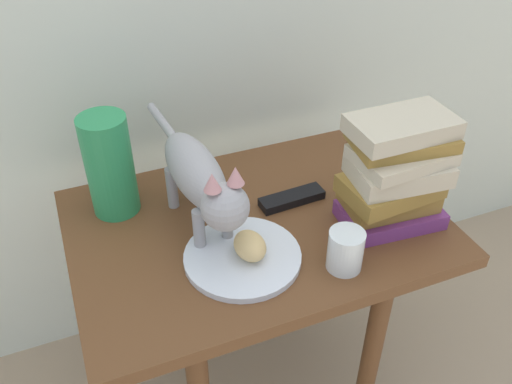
# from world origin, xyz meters

# --- Properties ---
(side_table) EXTENTS (0.79, 0.55, 0.61)m
(side_table) POSITION_xyz_m (0.00, 0.00, 0.52)
(side_table) COLOR brown
(side_table) RESTS_ON ground
(plate) EXTENTS (0.23, 0.23, 0.01)m
(plate) POSITION_xyz_m (-0.07, -0.10, 0.62)
(plate) COLOR silver
(plate) RESTS_ON side_table
(bread_roll) EXTENTS (0.07, 0.08, 0.05)m
(bread_roll) POSITION_xyz_m (-0.06, -0.11, 0.65)
(bread_roll) COLOR #E0BC7A
(bread_roll) RESTS_ON plate
(cat) EXTENTS (0.11, 0.48, 0.23)m
(cat) POSITION_xyz_m (-0.11, 0.02, 0.74)
(cat) COLOR #99999E
(cat) RESTS_ON side_table
(book_stack) EXTENTS (0.22, 0.16, 0.25)m
(book_stack) POSITION_xyz_m (0.26, -0.10, 0.73)
(book_stack) COLOR #72337A
(book_stack) RESTS_ON side_table
(green_vase) EXTENTS (0.10, 0.10, 0.23)m
(green_vase) POSITION_xyz_m (-0.27, 0.16, 0.72)
(green_vase) COLOR #288C51
(green_vase) RESTS_ON side_table
(candle_jar) EXTENTS (0.07, 0.07, 0.08)m
(candle_jar) POSITION_xyz_m (0.11, -0.19, 0.65)
(candle_jar) COLOR silver
(candle_jar) RESTS_ON side_table
(tv_remote) EXTENTS (0.15, 0.05, 0.02)m
(tv_remote) POSITION_xyz_m (0.10, 0.03, 0.62)
(tv_remote) COLOR black
(tv_remote) RESTS_ON side_table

